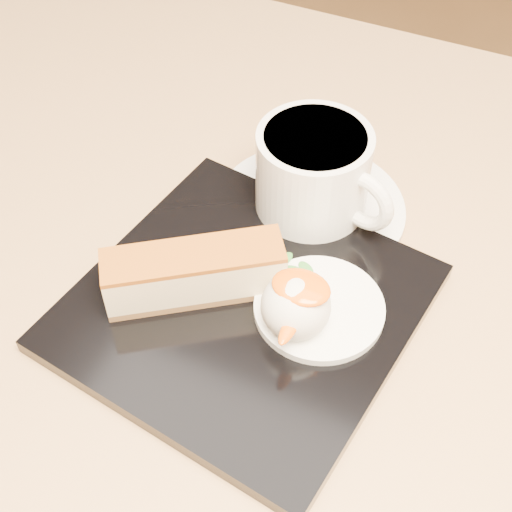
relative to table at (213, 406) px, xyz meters
The scene contains 9 objects.
table is the anchor object (origin of this frame).
dessert_plate 0.16m from the table, ahead, with size 0.22×0.22×0.01m, color black.
cheesecake 0.19m from the table, 123.09° to the right, with size 0.12×0.10×0.04m.
cream_smear 0.19m from the table, 10.99° to the left, with size 0.09×0.09×0.01m, color white.
ice_cream_scoop 0.20m from the table, ahead, with size 0.05×0.05×0.05m, color white.
mango_sauce 0.22m from the table, ahead, with size 0.04×0.03×0.01m, color #FF6208.
mint_sprig 0.19m from the table, 37.36° to the left, with size 0.03×0.02×0.00m.
saucer 0.20m from the table, 70.97° to the left, with size 0.15×0.15×0.01m, color white.
coffee_cup 0.23m from the table, 69.90° to the left, with size 0.11×0.09×0.07m.
Camera 1 is at (0.17, -0.27, 1.13)m, focal length 50.00 mm.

